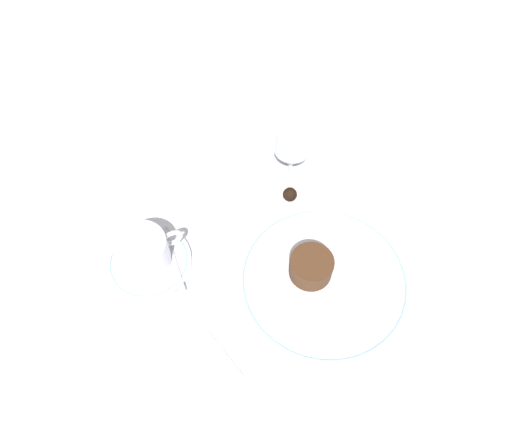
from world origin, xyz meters
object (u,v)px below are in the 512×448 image
coffee_cup (143,252)px  dessert_cake (311,267)px  dinner_plate (326,280)px  wine_glass (293,142)px  fork (200,325)px

coffee_cup → dessert_cake: coffee_cup is taller
dinner_plate → coffee_cup: 0.28m
dinner_plate → wine_glass: (0.06, 0.21, 0.07)m
dinner_plate → coffee_cup: coffee_cup is taller
coffee_cup → fork: (0.03, -0.13, -0.04)m
coffee_cup → fork: bearing=-77.0°
dessert_cake → dinner_plate: bearing=-51.1°
dinner_plate → dessert_cake: (-0.02, 0.02, 0.02)m
wine_glass → dessert_cake: size_ratio=1.82×
wine_glass → dinner_plate: bearing=-105.5°
coffee_cup → wine_glass: (0.29, 0.05, 0.04)m
wine_glass → dessert_cake: bearing=-111.7°
coffee_cup → dinner_plate: bearing=-34.6°
dinner_plate → coffee_cup: bearing=145.4°
wine_glass → coffee_cup: bearing=-170.3°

